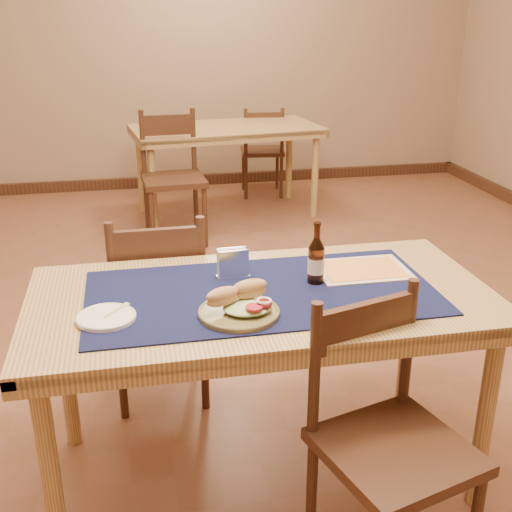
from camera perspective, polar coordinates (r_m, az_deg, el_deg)
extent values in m
cube|color=brown|center=(3.28, -2.47, -9.67)|extent=(6.00, 7.00, 0.02)
cube|color=#967D61|center=(6.30, -8.04, 18.67)|extent=(6.00, 0.02, 2.80)
cylinder|color=tan|center=(2.14, -17.81, -18.05)|extent=(0.06, 0.06, 0.71)
cylinder|color=tan|center=(2.41, 19.70, -13.43)|extent=(0.06, 0.06, 0.71)
cylinder|color=tan|center=(2.67, -16.55, -9.38)|extent=(0.06, 0.06, 0.71)
cylinder|color=tan|center=(2.88, 13.36, -6.57)|extent=(0.06, 0.06, 0.71)
cube|color=tan|center=(2.23, 0.51, -3.79)|extent=(1.60, 0.80, 0.04)
cube|color=#0F1438|center=(2.22, 0.51, -3.25)|extent=(1.20, 0.60, 0.01)
cube|color=#402517|center=(6.47, -7.40, 6.63)|extent=(6.00, 0.06, 0.10)
cylinder|color=tan|center=(5.04, -9.16, 5.88)|extent=(0.06, 0.06, 0.71)
cylinder|color=tan|center=(5.41, 5.26, 7.14)|extent=(0.06, 0.06, 0.71)
cylinder|color=tan|center=(5.61, -10.21, 7.40)|extent=(0.06, 0.06, 0.71)
cylinder|color=tan|center=(5.95, 2.95, 8.50)|extent=(0.06, 0.06, 0.71)
cube|color=tan|center=(5.38, -2.68, 11.22)|extent=(1.60, 0.94, 0.04)
cylinder|color=#402517|center=(3.15, -5.43, -6.27)|extent=(0.04, 0.04, 0.44)
cylinder|color=#402517|center=(3.14, -11.93, -6.77)|extent=(0.04, 0.04, 0.44)
cylinder|color=#402517|center=(2.84, -4.59, -9.54)|extent=(0.04, 0.04, 0.44)
cylinder|color=#402517|center=(2.83, -11.87, -10.12)|extent=(0.04, 0.04, 0.44)
cube|color=#402517|center=(2.88, -8.70, -4.25)|extent=(0.42, 0.42, 0.04)
cube|color=#402517|center=(2.57, -8.87, 0.92)|extent=(0.36, 0.03, 0.14)
cylinder|color=#402517|center=(2.63, -4.85, -1.22)|extent=(0.04, 0.04, 0.45)
cylinder|color=#402517|center=(2.62, -12.61, -1.80)|extent=(0.04, 0.04, 0.45)
cylinder|color=#402517|center=(2.20, 4.97, -20.21)|extent=(0.04, 0.04, 0.44)
cylinder|color=#402517|center=(2.37, 12.54, -17.21)|extent=(0.04, 0.04, 0.44)
cube|color=#402517|center=(2.04, 12.32, -16.62)|extent=(0.51, 0.51, 0.04)
cube|color=#402517|center=(1.97, 9.69, -5.91)|extent=(0.35, 0.13, 0.14)
cylinder|color=#402517|center=(1.94, 5.23, -10.16)|extent=(0.04, 0.04, 0.45)
cylinder|color=#402517|center=(2.13, 13.33, -7.63)|extent=(0.04, 0.04, 0.45)
cylinder|color=#402517|center=(4.66, -9.20, 3.12)|extent=(0.04, 0.04, 0.48)
cylinder|color=#402517|center=(4.71, -4.58, 3.52)|extent=(0.04, 0.04, 0.48)
cylinder|color=#402517|center=(5.03, -9.67, 4.43)|extent=(0.04, 0.04, 0.48)
cylinder|color=#402517|center=(5.07, -5.37, 4.80)|extent=(0.04, 0.04, 0.48)
cube|color=#402517|center=(4.80, -7.34, 6.71)|extent=(0.47, 0.47, 0.04)
cube|color=#402517|center=(4.92, -7.88, 11.47)|extent=(0.38, 0.05, 0.15)
cylinder|color=#402517|center=(4.92, -10.03, 9.85)|extent=(0.04, 0.04, 0.49)
cylinder|color=#402517|center=(4.97, -5.58, 10.17)|extent=(0.04, 0.04, 0.49)
cylinder|color=#402517|center=(6.28, 1.90, 7.81)|extent=(0.03, 0.03, 0.41)
cylinder|color=#402517|center=(6.25, -1.12, 7.75)|extent=(0.03, 0.03, 0.41)
cylinder|color=#402517|center=(5.96, 2.27, 7.07)|extent=(0.03, 0.03, 0.41)
cylinder|color=#402517|center=(5.93, -0.90, 7.01)|extent=(0.03, 0.03, 0.41)
cube|color=#402517|center=(6.06, 0.55, 9.31)|extent=(0.42, 0.42, 0.04)
cube|color=#402517|center=(5.83, 0.72, 12.02)|extent=(0.33, 0.06, 0.13)
cylinder|color=#402517|center=(5.86, 2.34, 10.98)|extent=(0.03, 0.03, 0.42)
cylinder|color=#402517|center=(5.83, -0.92, 10.94)|extent=(0.03, 0.03, 0.42)
cylinder|color=olive|center=(2.06, -1.53, -5.06)|extent=(0.26, 0.26, 0.01)
torus|color=olive|center=(2.05, -1.53, -4.92)|extent=(0.26, 0.26, 0.01)
ellipsoid|color=#B8CD8D|center=(2.04, -0.76, -4.60)|extent=(0.16, 0.13, 0.03)
ellipsoid|color=tan|center=(2.03, -3.01, -3.66)|extent=(0.12, 0.09, 0.06)
ellipsoid|color=tan|center=(2.07, -0.54, -2.97)|extent=(0.12, 0.07, 0.07)
cylinder|color=#AB1626|center=(2.00, -0.18, -4.60)|extent=(0.05, 0.05, 0.01)
cylinder|color=#AB1626|center=(2.02, 0.77, -4.25)|extent=(0.05, 0.05, 0.01)
torus|color=silver|center=(2.02, 0.73, -3.99)|extent=(0.05, 0.05, 0.01)
cylinder|color=white|center=(2.08, -13.17, -5.34)|extent=(0.19, 0.19, 0.01)
torus|color=white|center=(2.08, -13.18, -5.21)|extent=(0.19, 0.19, 0.01)
cube|color=#9CDC79|center=(2.10, -12.53, -4.84)|extent=(0.06, 0.07, 0.00)
cube|color=#9CDC79|center=(2.14, -11.53, -4.27)|extent=(0.03, 0.03, 0.00)
cylinder|color=#48200C|center=(2.28, 5.35, -0.82)|extent=(0.06, 0.06, 0.13)
cone|color=#48200C|center=(2.25, 5.42, 1.12)|extent=(0.06, 0.06, 0.03)
cylinder|color=#48200C|center=(2.23, 5.46, 2.17)|extent=(0.02, 0.02, 0.05)
cylinder|color=#48200C|center=(2.22, 5.48, 2.89)|extent=(0.03, 0.03, 0.01)
cylinder|color=#FEEECB|center=(2.28, 5.35, -0.82)|extent=(0.06, 0.06, 0.06)
cube|color=white|center=(2.35, -2.06, -1.75)|extent=(0.12, 0.05, 0.00)
cube|color=white|center=(2.31, -1.97, -0.72)|extent=(0.11, 0.01, 0.10)
cube|color=white|center=(2.34, -2.18, -0.39)|extent=(0.11, 0.01, 0.10)
cube|color=white|center=(2.33, -2.07, -0.65)|extent=(0.11, 0.04, 0.09)
cube|color=teal|center=(2.31, -1.99, -0.57)|extent=(0.08, 0.01, 0.03)
cube|color=beige|center=(2.43, 9.37, -1.20)|extent=(0.34, 0.25, 0.00)
cube|color=orange|center=(2.43, 9.38, -1.13)|extent=(0.30, 0.21, 0.00)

